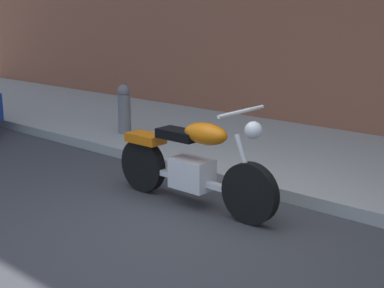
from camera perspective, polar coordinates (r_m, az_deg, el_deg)
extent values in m
plane|color=#38383D|center=(5.13, -0.25, -9.17)|extent=(60.00, 60.00, 0.00)
cube|color=#9A9A9A|center=(7.36, 14.64, -1.83)|extent=(22.83, 3.18, 0.14)
cylinder|color=black|center=(5.23, 6.13, -5.20)|extent=(0.61, 0.11, 0.61)
cylinder|color=black|center=(6.15, -5.20, -2.25)|extent=(0.61, 0.11, 0.61)
cube|color=silver|center=(5.64, 0.00, -3.14)|extent=(0.44, 0.28, 0.32)
cube|color=silver|center=(5.66, 0.00, -3.82)|extent=(1.33, 0.09, 0.06)
ellipsoid|color=#D1660C|center=(5.41, 1.44, 1.09)|extent=(0.52, 0.26, 0.22)
cube|color=black|center=(5.66, -1.38, 1.03)|extent=(0.48, 0.24, 0.10)
cube|color=#D1660C|center=(6.03, -4.94, 0.62)|extent=(0.44, 0.24, 0.10)
cylinder|color=silver|center=(5.18, 5.67, -2.14)|extent=(0.27, 0.05, 0.58)
cylinder|color=silver|center=(5.10, 5.25, 3.44)|extent=(0.04, 0.70, 0.04)
sphere|color=silver|center=(5.05, 6.50, 1.46)|extent=(0.17, 0.17, 0.17)
cylinder|color=silver|center=(5.95, -0.81, -3.26)|extent=(0.80, 0.10, 0.09)
cylinder|color=slate|center=(8.49, -7.15, 2.71)|extent=(0.20, 0.20, 0.75)
sphere|color=slate|center=(8.42, -7.23, 5.62)|extent=(0.19, 0.19, 0.19)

